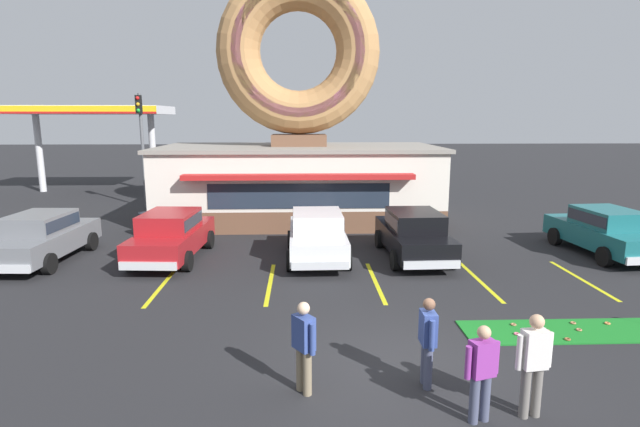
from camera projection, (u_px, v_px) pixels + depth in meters
ground_plane at (402, 369)px, 9.30m from camera, size 160.00×160.00×0.00m
donut_shop_building at (299, 137)px, 22.20m from camera, size 12.30×6.75×10.96m
putting_mat at (567, 331)px, 10.90m from camera, size 4.56×1.25×0.03m
mini_donut_near_left at (547, 331)px, 10.85m from camera, size 0.13×0.13×0.04m
mini_donut_near_right at (579, 330)px, 10.90m from camera, size 0.13×0.13×0.04m
mini_donut_mid_centre at (607, 323)px, 11.24m from camera, size 0.13×0.13×0.04m
mini_donut_mid_right at (513, 324)px, 11.18m from camera, size 0.13×0.13×0.04m
mini_donut_far_left at (568, 339)px, 10.43m from camera, size 0.13×0.13×0.04m
mini_donut_far_centre at (535, 340)px, 10.42m from camera, size 0.13×0.13×0.04m
mini_donut_far_right at (517, 334)px, 10.69m from camera, size 0.13×0.13×0.04m
mini_donut_extra at (573, 323)px, 11.26m from camera, size 0.13×0.13×0.04m
golf_ball at (533, 328)px, 10.97m from camera, size 0.04×0.04×0.04m
car_black at (414, 233)px, 16.46m from camera, size 2.08×4.61×1.60m
car_grey at (42, 235)px, 16.07m from camera, size 2.15×4.64×1.60m
car_red at (171, 233)px, 16.35m from camera, size 2.19×4.66×1.60m
car_white at (317, 233)px, 16.38m from camera, size 2.02×4.58×1.60m
car_teal at (605, 230)px, 16.90m from camera, size 2.23×4.67×1.60m
pedestrian_blue_sweater_man at (534, 361)px, 7.65m from camera, size 0.59×0.29×1.69m
pedestrian_hooded_kid at (304, 343)px, 8.35m from camera, size 0.41×0.51×1.62m
pedestrian_leather_jacket_man at (482, 370)px, 7.54m from camera, size 0.57×0.34×1.57m
pedestrian_clipboard_woman at (428, 338)px, 8.56m from camera, size 0.24×0.60×1.61m
trash_bin at (146, 224)px, 19.49m from camera, size 0.57×0.57×0.97m
traffic_light_pole at (141, 136)px, 25.21m from camera, size 0.28×0.47×5.80m
gas_station_canopy at (93, 113)px, 30.71m from camera, size 9.00×4.46×5.30m
parking_stripe_far_left at (163, 284)px, 14.00m from camera, size 0.12×3.60×0.01m
parking_stripe_left at (270, 283)px, 14.11m from camera, size 0.12×3.60×0.01m
parking_stripe_mid_left at (375, 282)px, 14.21m from camera, size 0.12×3.60×0.01m
parking_stripe_centre at (479, 281)px, 14.32m from camera, size 0.12×3.60×0.01m
parking_stripe_mid_right at (582, 279)px, 14.43m from camera, size 0.12×3.60×0.01m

